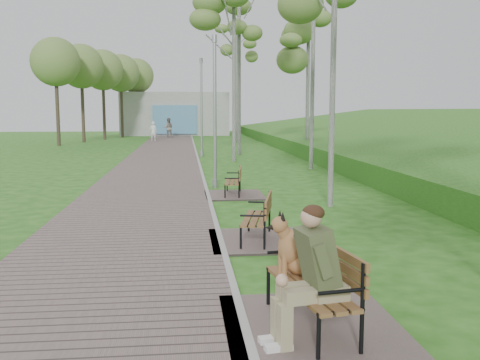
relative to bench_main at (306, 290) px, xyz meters
name	(u,v)px	position (x,y,z in m)	size (l,w,h in m)	color
walkway	(158,167)	(-2.39, 16.90, -0.45)	(3.50, 67.00, 0.04)	#665552
kerb	(200,166)	(-0.64, 16.90, -0.44)	(0.10, 67.00, 0.05)	#999993
building_north	(175,114)	(-2.14, 46.37, 1.53)	(10.00, 5.20, 4.00)	#9E9E99
bench_main	(306,290)	(0.00, 0.00, 0.00)	(1.91, 2.12, 1.67)	#665552
bench_second	(256,231)	(0.00, 3.98, -0.28)	(1.72, 1.91, 1.05)	#665552
bench_third	(233,189)	(0.05, 9.21, -0.29)	(1.60, 1.78, 0.98)	#665552
lamp_post_second	(215,118)	(-0.35, 10.80, 1.67)	(0.18, 0.18, 4.57)	#A0A3A9
lamp_post_third	(202,111)	(-0.40, 21.88, 1.84)	(0.19, 0.19, 4.94)	#A0A3A9
pedestrian_near	(153,131)	(-3.64, 35.79, 0.28)	(0.55, 0.36, 1.51)	white
pedestrian_far	(168,128)	(-2.64, 40.74, 0.38)	(0.82, 0.64, 1.70)	gray
birch_mid_c	(234,4)	(1.00, 19.14, 6.57)	(2.72, 2.72, 8.96)	silver
birch_far_a	(309,36)	(5.06, 21.92, 5.62)	(2.37, 2.37, 7.76)	silver
birch_far_b	(239,26)	(1.63, 23.02, 6.23)	(2.52, 2.52, 8.54)	silver
birch_distant_a	(237,41)	(2.57, 33.82, 6.79)	(2.40, 2.40, 9.24)	silver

